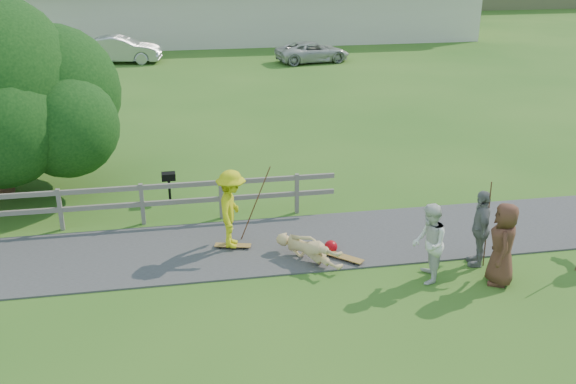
# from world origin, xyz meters

# --- Properties ---
(ground) EXTENTS (260.00, 260.00, 0.00)m
(ground) POSITION_xyz_m (0.00, 0.00, 0.00)
(ground) COLOR #2B5E1A
(ground) RESTS_ON ground
(path) EXTENTS (34.00, 3.00, 0.04)m
(path) POSITION_xyz_m (0.00, 1.50, 0.02)
(path) COLOR #343537
(path) RESTS_ON ground
(fence) EXTENTS (15.05, 0.10, 1.10)m
(fence) POSITION_xyz_m (-4.62, 3.30, 0.72)
(fence) COLOR #635F57
(fence) RESTS_ON ground
(strip_mall) EXTENTS (32.50, 10.75, 5.10)m
(strip_mall) POSITION_xyz_m (4.00, 34.94, 2.58)
(strip_mall) COLOR beige
(strip_mall) RESTS_ON ground
(skater_rider) EXTENTS (0.94, 1.33, 1.86)m
(skater_rider) POSITION_xyz_m (0.11, 1.48, 0.93)
(skater_rider) COLOR #C3C512
(skater_rider) RESTS_ON ground
(skater_fallen) EXTENTS (1.66, 1.41, 0.64)m
(skater_fallen) POSITION_xyz_m (1.74, 0.54, 0.32)
(skater_fallen) COLOR tan
(skater_fallen) RESTS_ON ground
(spectator_a) EXTENTS (0.88, 1.01, 1.75)m
(spectator_a) POSITION_xyz_m (4.05, -0.73, 0.88)
(spectator_a) COLOR silver
(spectator_a) RESTS_ON ground
(spectator_b) EXTENTS (0.73, 1.12, 1.78)m
(spectator_b) POSITION_xyz_m (5.44, -0.22, 0.89)
(spectator_b) COLOR gray
(spectator_b) RESTS_ON ground
(spectator_c) EXTENTS (0.87, 1.04, 1.82)m
(spectator_c) POSITION_xyz_m (5.53, -1.09, 0.91)
(spectator_c) COLOR #512D20
(spectator_c) RESTS_ON ground
(car_silver) EXTENTS (4.78, 2.17, 1.52)m
(car_silver) POSITION_xyz_m (-3.93, 26.22, 0.76)
(car_silver) COLOR #A7A8AE
(car_silver) RESTS_ON ground
(car_white) EXTENTS (4.54, 2.66, 1.19)m
(car_white) POSITION_xyz_m (7.04, 24.48, 0.59)
(car_white) COLOR #B8B8B4
(car_white) RESTS_ON ground
(bbq) EXTENTS (0.38, 0.30, 0.82)m
(bbq) POSITION_xyz_m (-1.32, 4.76, 0.41)
(bbq) COLOR black
(bbq) RESTS_ON ground
(longboard_rider) EXTENTS (0.88, 0.40, 0.09)m
(longboard_rider) POSITION_xyz_m (0.11, 1.48, 0.05)
(longboard_rider) COLOR olive
(longboard_rider) RESTS_ON ground
(longboard_fallen) EXTENTS (0.83, 0.81, 0.10)m
(longboard_fallen) POSITION_xyz_m (2.54, 0.44, 0.05)
(longboard_fallen) COLOR olive
(longboard_fallen) RESTS_ON ground
(helmet) EXTENTS (0.31, 0.31, 0.31)m
(helmet) POSITION_xyz_m (2.34, 0.89, 0.16)
(helmet) COLOR #A7050F
(helmet) RESTS_ON ground
(pole_rider) EXTENTS (0.03, 0.03, 2.01)m
(pole_rider) POSITION_xyz_m (0.71, 1.88, 1.01)
(pole_rider) COLOR #543121
(pole_rider) RESTS_ON ground
(pole_spec_left) EXTENTS (0.03, 0.03, 2.02)m
(pole_spec_left) POSITION_xyz_m (5.54, -0.33, 1.01)
(pole_spec_left) COLOR #543121
(pole_spec_left) RESTS_ON ground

